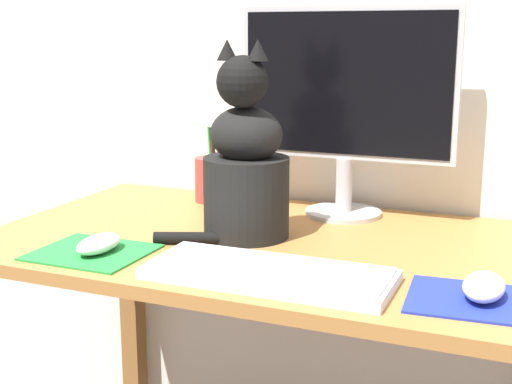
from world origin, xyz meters
TOP-DOWN VIEW (x-y plane):
  - desk at (0.00, 0.00)m, footprint 1.16×0.67m
  - monitor at (0.06, 0.24)m, footprint 0.48×0.17m
  - keyboard at (0.07, -0.22)m, footprint 0.41×0.17m
  - mousepad_left at (-0.29, -0.22)m, footprint 0.21×0.18m
  - mousepad_right at (0.39, -0.19)m, footprint 0.20×0.18m
  - computer_mouse_left at (-0.27, -0.21)m, footprint 0.06×0.11m
  - computer_mouse_right at (0.41, -0.18)m, footprint 0.06×0.11m
  - cat at (-0.07, -0.01)m, footprint 0.24×0.21m
  - pen_cup at (-0.27, 0.24)m, footprint 0.08×0.08m

SIDE VIEW (x-z plane):
  - desk at x=0.00m, z-range 0.25..0.96m
  - mousepad_left at x=-0.29m, z-range 0.71..0.71m
  - mousepad_right at x=0.39m, z-range 0.71..0.71m
  - keyboard at x=0.07m, z-range 0.71..0.73m
  - computer_mouse_left at x=-0.27m, z-range 0.71..0.74m
  - computer_mouse_right at x=0.41m, z-range 0.71..0.75m
  - pen_cup at x=-0.27m, z-range 0.67..0.85m
  - cat at x=-0.07m, z-range 0.66..1.05m
  - monitor at x=0.06m, z-range 0.74..1.20m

